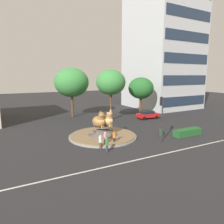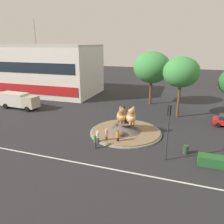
# 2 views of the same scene
# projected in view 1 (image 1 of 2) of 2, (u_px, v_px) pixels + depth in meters

# --- Properties ---
(ground_plane) EXTENTS (160.00, 160.00, 0.00)m
(ground_plane) POSITION_uv_depth(u_px,v_px,m) (103.00, 137.00, 27.79)
(ground_plane) COLOR #28282B
(lane_centreline) EXTENTS (112.00, 0.20, 0.01)m
(lane_centreline) POSITION_uv_depth(u_px,v_px,m) (140.00, 159.00, 20.36)
(lane_centreline) COLOR silver
(lane_centreline) RESTS_ON ground
(roundabout_island) EXTENTS (9.03, 9.03, 1.46)m
(roundabout_island) POSITION_uv_depth(u_px,v_px,m) (103.00, 133.00, 27.70)
(roundabout_island) COLOR gray
(roundabout_island) RESTS_ON ground
(cat_statue_tabby) EXTENTS (1.91, 2.57, 2.26)m
(cat_statue_tabby) POSITION_uv_depth(u_px,v_px,m) (99.00, 121.00, 27.07)
(cat_statue_tabby) COLOR #9E703D
(cat_statue_tabby) RESTS_ON roundabout_island
(cat_statue_calico) EXTENTS (1.94, 2.53, 2.32)m
(cat_statue_calico) POSITION_uv_depth(u_px,v_px,m) (107.00, 120.00, 27.64)
(cat_statue_calico) COLOR tan
(cat_statue_calico) RESTS_ON roundabout_island
(traffic_light_mast) EXTENTS (0.35, 0.46, 5.58)m
(traffic_light_mast) POSITION_uv_depth(u_px,v_px,m) (162.00, 111.00, 25.14)
(traffic_light_mast) COLOR #2D2D33
(traffic_light_mast) RESTS_ON ground
(office_tower) EXTENTS (14.83, 16.25, 33.05)m
(office_tower) POSITION_uv_depth(u_px,v_px,m) (163.00, 41.00, 51.79)
(office_tower) COLOR silver
(office_tower) RESTS_ON ground
(clipped_hedge_strip) EXTENTS (4.29, 1.20, 0.90)m
(clipped_hedge_strip) POSITION_uv_depth(u_px,v_px,m) (188.00, 132.00, 28.38)
(clipped_hedge_strip) COLOR #235B28
(clipped_hedge_strip) RESTS_ON ground
(broadleaf_tree_behind_island) EXTENTS (5.13, 5.13, 7.74)m
(broadleaf_tree_behind_island) POSITION_uv_depth(u_px,v_px,m) (141.00, 88.00, 42.28)
(broadleaf_tree_behind_island) COLOR brown
(broadleaf_tree_behind_island) RESTS_ON ground
(second_tree_near_tower) EXTENTS (6.60, 6.60, 9.59)m
(second_tree_near_tower) POSITION_uv_depth(u_px,v_px,m) (72.00, 83.00, 39.97)
(second_tree_near_tower) COLOR brown
(second_tree_near_tower) RESTS_ON ground
(third_tree_left) EXTENTS (5.27, 5.27, 9.15)m
(third_tree_left) POSITION_uv_depth(u_px,v_px,m) (111.00, 82.00, 36.93)
(third_tree_left) COLOR brown
(third_tree_left) RESTS_ON ground
(pedestrian_pink_shirt) EXTENTS (0.32, 0.32, 1.71)m
(pedestrian_pink_shirt) POSITION_uv_depth(u_px,v_px,m) (105.00, 138.00, 24.03)
(pedestrian_pink_shirt) COLOR brown
(pedestrian_pink_shirt) RESTS_ON ground
(pedestrian_orange_shirt) EXTENTS (0.37, 0.37, 1.66)m
(pedestrian_orange_shirt) POSITION_uv_depth(u_px,v_px,m) (114.00, 137.00, 24.77)
(pedestrian_orange_shirt) COLOR black
(pedestrian_orange_shirt) RESTS_ON ground
(pedestrian_white_shirt) EXTENTS (0.39, 0.39, 1.61)m
(pedestrian_white_shirt) POSITION_uv_depth(u_px,v_px,m) (100.00, 141.00, 23.16)
(pedestrian_white_shirt) COLOR brown
(pedestrian_white_shirt) RESTS_ON ground
(pedestrian_green_shirt) EXTENTS (0.33, 0.33, 1.60)m
(pedestrian_green_shirt) POSITION_uv_depth(u_px,v_px,m) (107.00, 144.00, 22.20)
(pedestrian_green_shirt) COLOR #33384C
(pedestrian_green_shirt) RESTS_ON ground
(sedan_on_far_lane) EXTENTS (4.29, 2.42, 1.54)m
(sedan_on_far_lane) POSITION_uv_depth(u_px,v_px,m) (148.00, 114.00, 39.40)
(sedan_on_far_lane) COLOR red
(sedan_on_far_lane) RESTS_ON ground
(litter_bin) EXTENTS (0.56, 0.56, 0.90)m
(litter_bin) POSITION_uv_depth(u_px,v_px,m) (161.00, 132.00, 28.27)
(litter_bin) COLOR #2D4233
(litter_bin) RESTS_ON ground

